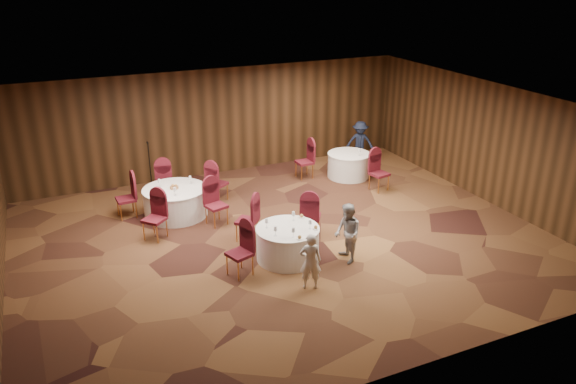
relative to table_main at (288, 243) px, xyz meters
name	(u,v)px	position (x,y,z in m)	size (l,w,h in m)	color
ground	(284,239)	(0.29, 0.87, -0.38)	(12.00, 12.00, 0.00)	black
room_shell	(284,161)	(0.29, 0.87, 1.59)	(12.00, 12.00, 12.00)	silver
table_main	(288,243)	(0.00, 0.00, 0.00)	(1.39, 1.39, 0.74)	white
table_left	(175,202)	(-1.69, 3.26, 0.00)	(1.63, 1.63, 0.74)	white
table_right	(349,165)	(3.77, 3.87, 0.00)	(1.29, 1.29, 0.74)	white
chairs_main	(267,229)	(-0.24, 0.60, 0.12)	(2.84, 2.13, 1.00)	#410D11
chairs_left	(176,197)	(-1.66, 3.30, 0.12)	(3.07, 3.10, 1.00)	#410D11
chairs_right	(341,168)	(3.27, 3.47, 0.12)	(2.08, 2.35, 1.00)	#410D11
tabletop_main	(296,225)	(0.14, -0.11, 0.47)	(1.05, 1.09, 0.22)	silver
tabletop_left	(174,186)	(-1.68, 3.25, 0.45)	(0.85, 0.78, 0.22)	silver
tabletop_right	(360,150)	(3.95, 3.58, 0.52)	(0.08, 0.08, 0.22)	silver
mic_stand	(151,180)	(-1.96, 4.92, 0.07)	(0.24, 0.24, 1.53)	black
woman_a	(310,261)	(-0.09, -1.29, 0.23)	(0.44, 0.29, 1.20)	silver
woman_b	(347,233)	(1.13, -0.63, 0.29)	(0.65, 0.50, 1.33)	#9F9FA3
man_c	(360,143)	(4.71, 4.80, 0.32)	(0.90, 0.52, 1.39)	black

